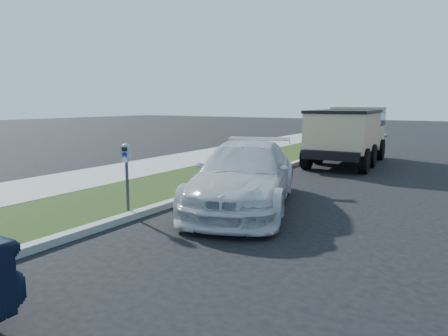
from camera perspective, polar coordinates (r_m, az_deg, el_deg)
The scene contains 5 objects.
ground at distance 8.58m, azimuth 4.31°, elevation -8.32°, with size 120.00×120.00×0.00m, color black.
streetside at distance 13.43m, azimuth -12.77°, elevation -1.82°, with size 6.12×50.00×0.15m.
parking_meter at distance 9.32m, azimuth -13.77°, elevation 0.79°, with size 0.24×0.19×1.54m.
white_wagon at distance 10.12m, azimuth 3.13°, elevation -0.94°, with size 2.24×5.52×1.60m, color silver.
dump_truck at distance 18.20m, azimuth 17.45°, elevation 4.95°, with size 2.85×6.34×2.42m.
Camera 1 is at (3.87, -7.21, 2.58)m, focal length 32.00 mm.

